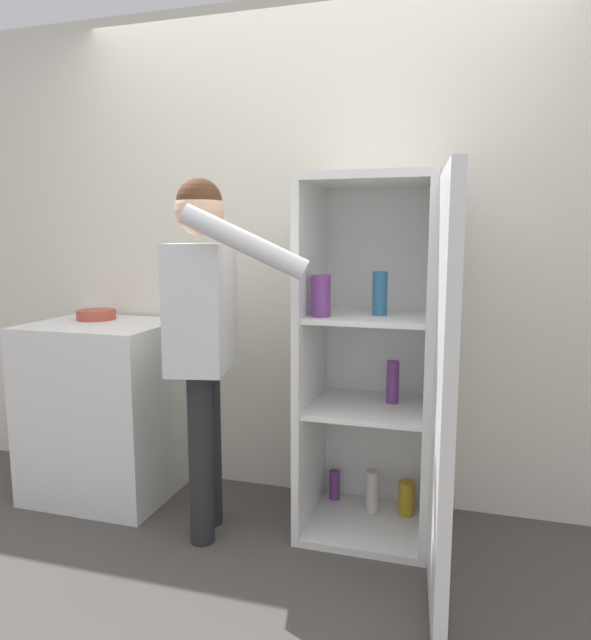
# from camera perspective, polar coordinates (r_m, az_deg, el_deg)

# --- Properties ---
(ground_plane) EXTENTS (12.00, 12.00, 0.00)m
(ground_plane) POSITION_cam_1_polar(r_m,az_deg,el_deg) (2.47, -4.56, -25.64)
(ground_plane) COLOR #4C4742
(wall_back) EXTENTS (7.00, 0.06, 2.55)m
(wall_back) POSITION_cam_1_polar(r_m,az_deg,el_deg) (2.98, 1.94, 6.38)
(wall_back) COLOR silver
(wall_back) RESTS_ON ground_plane
(refrigerator) EXTENTS (0.69, 1.15, 1.64)m
(refrigerator) POSITION_cam_1_polar(r_m,az_deg,el_deg) (2.55, 8.97, -4.53)
(refrigerator) COLOR white
(refrigerator) RESTS_ON ground_plane
(person) EXTENTS (0.70, 0.56, 1.63)m
(person) POSITION_cam_1_polar(r_m,az_deg,el_deg) (2.57, -9.13, 0.50)
(person) COLOR #262628
(person) RESTS_ON ground_plane
(counter) EXTENTS (0.72, 0.60, 0.93)m
(counter) POSITION_cam_1_polar(r_m,az_deg,el_deg) (3.24, -18.48, -8.44)
(counter) COLOR white
(counter) RESTS_ON ground_plane
(bowl) EXTENTS (0.21, 0.21, 0.05)m
(bowl) POSITION_cam_1_polar(r_m,az_deg,el_deg) (3.28, -19.30, 0.51)
(bowl) COLOR #B24738
(bowl) RESTS_ON counter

